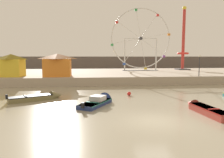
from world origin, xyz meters
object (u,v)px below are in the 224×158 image
(carnival_booth_orange_canopy, at_px, (58,65))
(ferris_wheel_white_frame, at_px, (141,39))
(motorboat_faded_red, at_px, (203,109))
(drop_tower_red_tower, at_px, (183,46))
(carnival_booth_yellow_awning, at_px, (11,65))
(promenade_lamp_near, at_px, (199,62))
(motorboat_olive_wood, at_px, (40,97))
(motorboat_navy_blue, at_px, (101,101))
(mooring_buoy_orange, at_px, (129,94))

(carnival_booth_orange_canopy, bearing_deg, ferris_wheel_white_frame, 36.24)
(motorboat_faded_red, height_order, drop_tower_red_tower, drop_tower_red_tower)
(motorboat_faded_red, relative_size, carnival_booth_yellow_awning, 1.34)
(motorboat_faded_red, xyz_separation_m, promenade_lamp_near, (8.12, 16.07, 3.22))
(motorboat_faded_red, distance_m, carnival_booth_orange_canopy, 23.21)
(motorboat_olive_wood, xyz_separation_m, drop_tower_red_tower, (26.79, 26.37, 6.58))
(motorboat_navy_blue, height_order, carnival_booth_orange_canopy, carnival_booth_orange_canopy)
(promenade_lamp_near, bearing_deg, motorboat_navy_blue, -143.25)
(drop_tower_red_tower, xyz_separation_m, mooring_buoy_orange, (-17.34, -24.92, -6.64))
(motorboat_navy_blue, distance_m, carnival_booth_yellow_awning, 19.52)
(motorboat_olive_wood, distance_m, carnival_booth_yellow_awning, 14.24)
(ferris_wheel_white_frame, distance_m, mooring_buoy_orange, 25.30)
(promenade_lamp_near, bearing_deg, motorboat_olive_wood, -156.07)
(motorboat_faded_red, height_order, carnival_booth_orange_canopy, carnival_booth_orange_canopy)
(ferris_wheel_white_frame, height_order, carnival_booth_yellow_awning, ferris_wheel_white_frame)
(motorboat_olive_wood, distance_m, promenade_lamp_near, 24.37)
(promenade_lamp_near, bearing_deg, carnival_booth_yellow_awning, 175.45)
(carnival_booth_orange_canopy, xyz_separation_m, promenade_lamp_near, (22.05, -2.27, 0.38))
(motorboat_olive_wood, distance_m, ferris_wheel_white_frame, 30.41)
(motorboat_faded_red, relative_size, drop_tower_red_tower, 0.37)
(motorboat_faded_red, bearing_deg, motorboat_olive_wood, 61.61)
(motorboat_navy_blue, xyz_separation_m, promenade_lamp_near, (16.00, 11.95, 3.27))
(ferris_wheel_white_frame, bearing_deg, motorboat_navy_blue, -110.79)
(motorboat_navy_blue, height_order, ferris_wheel_white_frame, ferris_wheel_white_frame)
(mooring_buoy_orange, bearing_deg, carnival_booth_orange_canopy, 131.57)
(carnival_booth_orange_canopy, bearing_deg, drop_tower_red_tower, 26.81)
(ferris_wheel_white_frame, xyz_separation_m, promenade_lamp_near, (5.88, -14.71, -4.63))
(ferris_wheel_white_frame, bearing_deg, motorboat_faded_red, -94.16)
(motorboat_olive_wood, bearing_deg, motorboat_faded_red, -53.20)
(motorboat_navy_blue, bearing_deg, drop_tower_red_tower, -6.33)
(ferris_wheel_white_frame, relative_size, carnival_booth_orange_canopy, 3.01)
(motorboat_navy_blue, distance_m, ferris_wheel_white_frame, 29.58)
(motorboat_faded_red, relative_size, ferris_wheel_white_frame, 0.39)
(motorboat_navy_blue, bearing_deg, carnival_booth_orange_canopy, 52.71)
(motorboat_navy_blue, distance_m, carnival_booth_orange_canopy, 15.72)
(motorboat_navy_blue, distance_m, motorboat_faded_red, 8.89)
(ferris_wheel_white_frame, height_order, promenade_lamp_near, ferris_wheel_white_frame)
(motorboat_olive_wood, height_order, mooring_buoy_orange, motorboat_olive_wood)
(carnival_booth_yellow_awning, bearing_deg, motorboat_faded_red, -36.14)
(motorboat_navy_blue, bearing_deg, mooring_buoy_orange, -13.47)
(ferris_wheel_white_frame, height_order, mooring_buoy_orange, ferris_wheel_white_frame)
(carnival_booth_orange_canopy, relative_size, mooring_buoy_orange, 10.29)
(motorboat_navy_blue, distance_m, promenade_lamp_near, 20.24)
(carnival_booth_orange_canopy, bearing_deg, promenade_lamp_near, -7.19)
(carnival_booth_yellow_awning, bearing_deg, promenade_lamp_near, 0.64)
(motorboat_faded_red, xyz_separation_m, mooring_buoy_orange, (-4.51, 7.72, -0.07))
(motorboat_navy_blue, height_order, mooring_buoy_orange, motorboat_navy_blue)
(motorboat_olive_wood, distance_m, mooring_buoy_orange, 9.56)
(ferris_wheel_white_frame, bearing_deg, carnival_booth_orange_canopy, -142.44)
(ferris_wheel_white_frame, relative_size, mooring_buoy_orange, 30.93)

